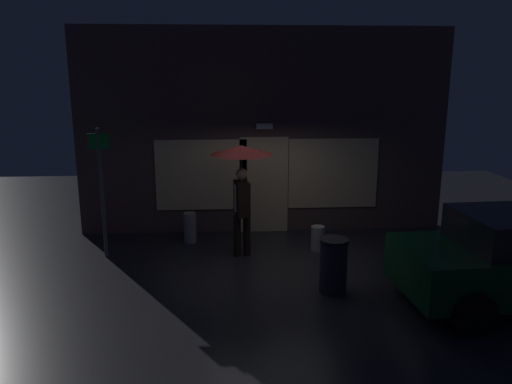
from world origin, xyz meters
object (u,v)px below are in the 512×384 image
(person_with_umbrella, at_px, (242,170))
(sidewalk_bollard_2, at_px, (318,238))
(street_sign_post, at_px, (102,186))
(trash_bin, at_px, (333,265))
(sidewalk_bollard, at_px, (190,228))

(person_with_umbrella, height_order, sidewalk_bollard_2, person_with_umbrella)
(person_with_umbrella, distance_m, street_sign_post, 2.74)
(sidewalk_bollard_2, height_order, trash_bin, trash_bin)
(trash_bin, bearing_deg, sidewalk_bollard_2, 86.71)
(person_with_umbrella, relative_size, trash_bin, 2.41)
(person_with_umbrella, xyz_separation_m, sidewalk_bollard_2, (1.57, 0.20, -1.51))
(person_with_umbrella, xyz_separation_m, street_sign_post, (-2.72, 0.12, -0.31))
(sidewalk_bollard, xyz_separation_m, trash_bin, (2.55, -2.70, 0.14))
(street_sign_post, height_order, sidewalk_bollard_2, street_sign_post)
(street_sign_post, bearing_deg, sidewalk_bollard_2, 1.05)
(sidewalk_bollard, bearing_deg, street_sign_post, -154.42)
(sidewalk_bollard_2, bearing_deg, street_sign_post, -178.95)
(street_sign_post, distance_m, sidewalk_bollard_2, 4.45)
(street_sign_post, height_order, sidewalk_bollard, street_sign_post)
(sidewalk_bollard_2, bearing_deg, trash_bin, -93.29)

